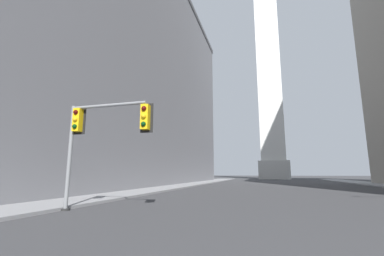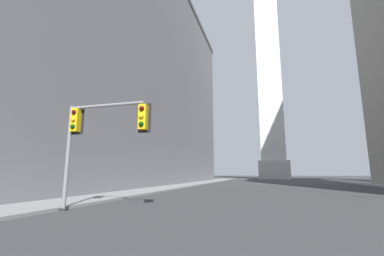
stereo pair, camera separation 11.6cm
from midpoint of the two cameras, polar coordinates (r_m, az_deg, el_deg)
The scene contains 4 objects.
sidewalk_left at distance 31.68m, azimuth -5.27°, elevation -12.85°, with size 5.00×93.72×0.15m, color gray.
building_left at distance 44.23m, azimuth -19.77°, elevation 10.74°, with size 25.25×58.33×33.78m.
obelisk at distance 85.26m, azimuth 16.60°, elevation 11.53°, with size 8.57×8.57×67.38m.
traffic_light_near_left at distance 12.53m, azimuth -20.43°, elevation -0.20°, with size 4.28×0.52×4.84m.
Camera 1 is at (-2.08, -1.41, 1.65)m, focal length 24.00 mm.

